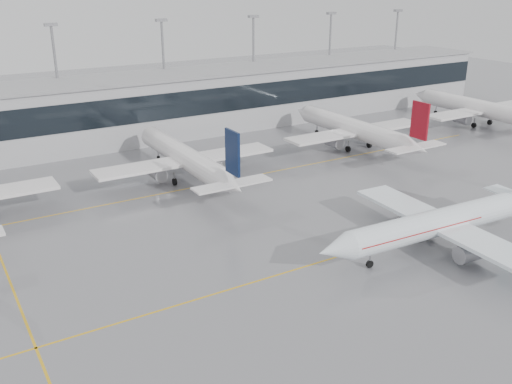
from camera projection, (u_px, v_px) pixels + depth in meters
ground at (310, 265)px, 64.91m from camera, size 320.00×320.00×0.00m
taxi_line_main at (310, 265)px, 64.90m from camera, size 120.00×0.25×0.01m
taxi_line_north at (197, 187)px, 88.93m from camera, size 120.00×0.25×0.01m
taxi_line_cross at (8, 276)px, 62.46m from camera, size 0.25×60.00×0.01m
terminal at (126, 110)px, 112.42m from camera, size 180.00×15.00×12.00m
terminal_glass at (138, 110)px, 105.84m from camera, size 180.00×0.20×5.00m
terminal_roof at (123, 79)px, 110.21m from camera, size 182.00×16.00×0.40m
light_masts at (113, 68)px, 114.61m from camera, size 156.40×1.00×22.60m
air_canada_jet at (442, 222)px, 67.90m from camera, size 34.52×27.07×10.62m
parked_jet_c at (186, 158)px, 90.56m from camera, size 29.64×36.96×11.72m
parked_jet_d at (356, 129)px, 107.42m from camera, size 29.64×36.96×11.72m
parked_jet_e at (479, 108)px, 124.28m from camera, size 29.64×36.96×11.72m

